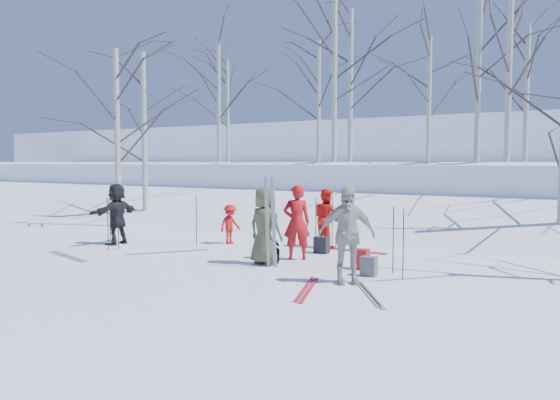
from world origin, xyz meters
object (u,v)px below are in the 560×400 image
Objects in this scene: skier_redor_behind at (326,218)px; skier_grey_west at (117,214)px; dog at (277,252)px; backpack_dark at (322,245)px; skier_red_seated at (230,224)px; skier_olive_center at (265,226)px; backpack_red at (361,259)px; backpack_grey at (369,266)px; skier_red_north at (297,222)px; skier_cream_east at (347,235)px.

skier_redor_behind is 5.60m from skier_grey_west.
dog is 1.60m from backpack_dark.
skier_red_seated is (-2.46, -0.86, -0.23)m from skier_redor_behind.
dog is at bearing 89.32° from skier_grey_west.
skier_olive_center is 2.16m from backpack_red.
skier_red_seated reaches higher than backpack_grey.
skier_cream_east is (1.99, -1.61, 0.05)m from skier_red_north.
skier_cream_east is 7.32m from skier_grey_west.
skier_red_north is 2.96m from skier_red_seated.
backpack_dark is at bearing -132.82° from skier_red_north.
backpack_grey is at bearing 86.89° from skier_grey_west.
skier_red_seated is at bearing -60.40° from skier_red_north.
skier_red_north is 4.47× the size of backpack_grey.
backpack_dark is (5.34, 1.63, -0.62)m from skier_grey_west.
skier_cream_east reaches higher than skier_red_north.
skier_red_seated is 2.83m from backpack_dark.
skier_redor_behind is 0.92× the size of skier_grey_west.
skier_red_north is 3.17× the size of dog.
skier_red_north is 2.34m from backpack_grey.
skier_redor_behind is 3.68m from backpack_grey.
backpack_red is at bearing -98.25° from skier_red_seated.
backpack_dark is at bearing 140.34° from backpack_red.
skier_cream_east is 2.53m from dog.
skier_redor_behind is at bearing -85.33° from skier_olive_center.
backpack_red is (1.88, 0.25, -0.02)m from dog.
backpack_red is 0.67m from backpack_grey.
skier_grey_west is 6.98m from backpack_red.
skier_red_north is 4.04× the size of backpack_red.
skier_grey_west is at bearing 178.13° from backpack_grey.
dog is at bearing 172.77° from backpack_grey.
dog is at bearing -172.56° from backpack_red.
skier_olive_center is at bearing 116.35° from skier_redor_behind.
skier_grey_west is at bearing -163.03° from backpack_dark.
skier_redor_behind is 2.54m from dog.
backpack_red is at bearing 158.11° from skier_redor_behind.
skier_red_seated is 0.59× the size of skier_cream_east.
backpack_dark is (0.28, 1.58, -0.03)m from dog.
dog reaches higher than backpack_dark.
skier_grey_west is 4.32× the size of backpack_grey.
skier_grey_west reaches higher than backpack_red.
skier_red_seated is (-2.73, 1.11, -0.32)m from skier_red_north.
skier_grey_west reaches higher than dog.
skier_red_seated reaches higher than dog.
dog is 1.41× the size of backpack_grey.
dog is 2.30m from backpack_grey.
skier_red_north is at bearing 94.91° from skier_grey_west.
skier_olive_center reaches higher than skier_grey_west.
backpack_grey is (2.28, -0.29, -0.04)m from dog.
dog reaches higher than backpack_grey.
backpack_red is 1.11× the size of backpack_grey.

